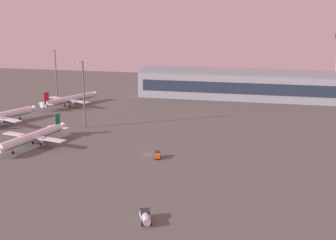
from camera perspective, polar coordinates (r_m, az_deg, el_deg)
name	(u,v)px	position (r m, az deg, el deg)	size (l,w,h in m)	color
ground_plane	(149,154)	(153.76, -2.55, -4.50)	(416.00, 416.00, 0.00)	#56544F
terminal_building	(277,86)	(256.22, 14.07, 4.37)	(158.94, 22.40, 16.40)	#9EA3AD
airplane_taxiway_distant	(33,137)	(169.73, -17.30, -2.13)	(27.92, 35.65, 9.21)	white
airplane_near_gate	(69,99)	(237.88, -12.79, 2.64)	(28.16, 35.69, 9.59)	silver
fuel_truck	(146,216)	(105.79, -2.96, -12.52)	(4.34, 6.62, 2.35)	white
maintenance_van	(158,155)	(149.27, -1.38, -4.58)	(2.76, 4.45, 2.25)	#D85919
apron_light_east	(56,71)	(261.53, -14.48, 6.27)	(4.80, 0.90, 28.09)	slate
apron_light_west	(84,90)	(188.63, -10.99, 3.82)	(4.80, 0.90, 29.00)	slate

